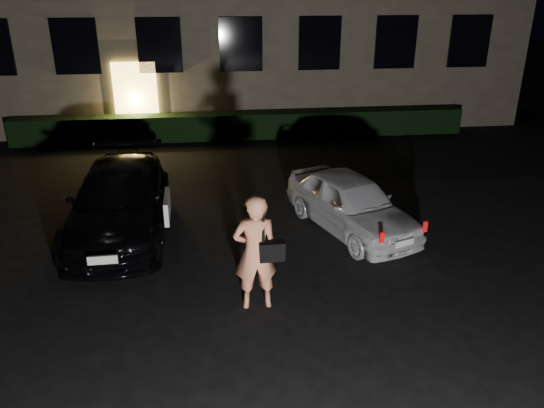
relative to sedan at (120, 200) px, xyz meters
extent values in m
plane|color=black|center=(3.07, -3.64, -0.68)|extent=(80.00, 80.00, 0.00)
cube|color=#FFCD5B|center=(-0.43, 7.30, 0.57)|extent=(1.40, 0.10, 2.50)
cube|color=black|center=(-2.13, 7.30, 2.32)|extent=(1.40, 0.10, 1.70)
cube|color=black|center=(0.47, 7.30, 2.32)|extent=(1.40, 0.10, 1.70)
cube|color=black|center=(3.07, 7.30, 2.32)|extent=(1.40, 0.10, 1.70)
cube|color=black|center=(5.67, 7.30, 2.32)|extent=(1.40, 0.10, 1.70)
cube|color=black|center=(8.27, 7.30, 2.32)|extent=(1.40, 0.10, 1.70)
cube|color=black|center=(10.87, 7.30, 2.32)|extent=(1.40, 0.10, 1.70)
cube|color=black|center=(3.07, 6.86, -0.26)|extent=(15.00, 0.70, 0.85)
imported|color=black|center=(0.00, 0.00, 0.00)|extent=(2.03, 4.75, 1.37)
cube|color=white|center=(1.05, -0.84, 0.16)|extent=(0.11, 0.98, 0.46)
cube|color=silver|center=(0.06, -2.44, -0.09)|extent=(0.50, 0.06, 0.15)
imported|color=white|center=(4.83, -0.54, -0.08)|extent=(2.57, 3.84, 1.21)
cube|color=red|center=(4.94, -2.31, -0.02)|extent=(0.08, 0.07, 0.20)
cube|color=red|center=(5.89, -1.96, -0.02)|extent=(0.08, 0.07, 0.20)
cube|color=silver|center=(5.43, -2.18, -0.22)|extent=(0.39, 0.17, 0.12)
imported|color=#EC8B64|center=(2.58, -3.18, 0.30)|extent=(0.73, 0.50, 1.96)
cube|color=black|center=(2.82, -3.30, 0.37)|extent=(0.41, 0.20, 0.31)
cube|color=black|center=(2.69, -3.27, 0.81)|extent=(0.05, 0.07, 0.61)
camera|label=1|loc=(1.96, -10.54, 4.26)|focal=35.00mm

